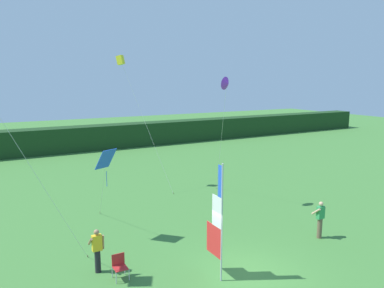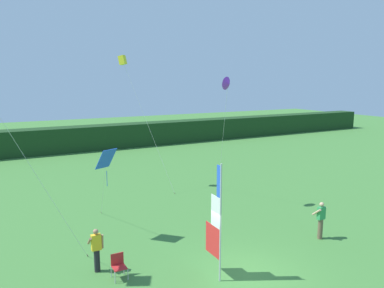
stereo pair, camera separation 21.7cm
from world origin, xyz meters
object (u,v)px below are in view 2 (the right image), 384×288
folding_chair (118,264)px  kite_purple_delta_1 (228,84)px  kite_blue_diamond_3 (106,161)px  kite_yellow_box_4 (123,61)px  person_mid_field (321,219)px  banner_flag (216,224)px  person_near_banner (96,249)px

folding_chair → kite_purple_delta_1: 11.07m
folding_chair → kite_blue_diamond_3: 4.73m
kite_purple_delta_1 → kite_yellow_box_4: size_ratio=0.84×
person_mid_field → kite_purple_delta_1: kite_purple_delta_1 is taller
banner_flag → folding_chair: banner_flag is taller
person_mid_field → kite_blue_diamond_3: size_ratio=0.41×
person_mid_field → kite_yellow_box_4: size_ratio=0.20×
person_mid_field → folding_chair: bearing=173.2°
kite_blue_diamond_3 → kite_purple_delta_1: bearing=8.8°
folding_chair → kite_blue_diamond_3: kite_blue_diamond_3 is taller
banner_flag → kite_blue_diamond_3: size_ratio=1.03×
person_mid_field → kite_yellow_box_4: 15.23m
person_mid_field → kite_blue_diamond_3: kite_blue_diamond_3 is taller
person_near_banner → folding_chair: size_ratio=1.91×
person_near_banner → kite_yellow_box_4: bearing=66.2°
person_mid_field → folding_chair: 9.21m
banner_flag → kite_purple_delta_1: kite_purple_delta_1 is taller
person_mid_field → kite_blue_diamond_3: 10.05m
banner_flag → kite_purple_delta_1: bearing=53.8°
person_near_banner → kite_yellow_box_4: 13.55m
person_near_banner → kite_yellow_box_4: size_ratio=0.19×
banner_flag → kite_blue_diamond_3: banner_flag is taller
banner_flag → person_mid_field: 6.13m
folding_chair → kite_purple_delta_1: bearing=30.7°
banner_flag → folding_chair: bearing=151.9°
kite_purple_delta_1 → person_near_banner: bearing=-155.5°
person_near_banner → kite_blue_diamond_3: 4.02m
banner_flag → folding_chair: (-3.15, 1.68, -1.58)m
kite_purple_delta_1 → kite_yellow_box_4: 7.69m
folding_chair → kite_purple_delta_1: (7.74, 4.60, 6.44)m
banner_flag → kite_blue_diamond_3: 5.97m
banner_flag → person_near_banner: 4.64m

